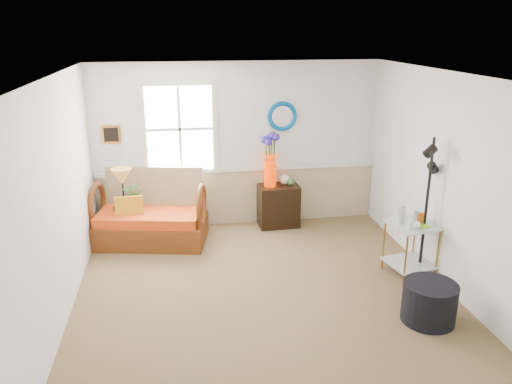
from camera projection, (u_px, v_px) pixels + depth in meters
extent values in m
cube|color=brown|center=(266.00, 300.00, 5.94)|extent=(4.50, 5.00, 0.01)
cube|color=white|center=(268.00, 77.00, 5.11)|extent=(4.50, 5.00, 0.01)
cube|color=white|center=(238.00, 146.00, 7.86)|extent=(4.50, 0.01, 2.60)
cube|color=white|center=(338.00, 322.00, 3.18)|extent=(4.50, 0.01, 2.60)
cube|color=white|center=(54.00, 208.00, 5.18)|extent=(0.01, 5.00, 2.60)
cube|color=white|center=(455.00, 187.00, 5.87)|extent=(0.01, 5.00, 2.60)
cube|color=tan|center=(239.00, 197.00, 8.11)|extent=(4.46, 0.02, 0.90)
cube|color=white|center=(239.00, 169.00, 7.96)|extent=(4.46, 0.04, 0.06)
cube|color=#BF7925|center=(111.00, 134.00, 7.47)|extent=(0.28, 0.03, 0.28)
torus|color=#006BBE|center=(282.00, 116.00, 7.81)|extent=(0.47, 0.07, 0.47)
imported|color=#3F6D31|center=(134.00, 196.00, 7.39)|extent=(0.32, 0.36, 0.28)
cylinder|color=black|center=(429.00, 302.00, 5.45)|extent=(0.68, 0.68, 0.45)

